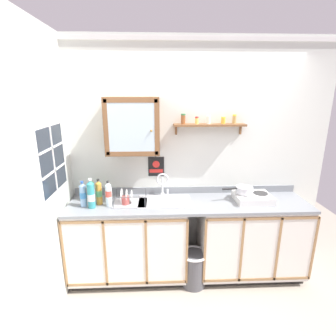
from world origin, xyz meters
TOP-DOWN VIEW (x-y plane):
  - floor at (0.00, 0.00)m, footprint 5.66×5.66m
  - back_wall at (0.00, 0.58)m, footprint 3.26×0.07m
  - side_wall_left at (-1.35, -0.32)m, footprint 0.05×3.35m
  - lower_cabinet_run at (-0.68, 0.27)m, footprint 1.29×0.57m
  - lower_cabinet_run_right at (0.73, 0.27)m, footprint 1.19×0.57m
  - countertop at (0.00, 0.27)m, footprint 2.62×0.60m
  - backsplash at (0.00, 0.54)m, footprint 2.62×0.02m
  - sink at (-0.27, 0.30)m, footprint 0.57×0.40m
  - hot_plate_stove at (0.71, 0.28)m, footprint 0.39×0.32m
  - saucepan at (0.61, 0.30)m, footprint 0.35×0.19m
  - bottle_juice_amber_0 at (-0.97, 0.26)m, footprint 0.07×0.07m
  - bottle_soda_green_1 at (-1.06, 0.34)m, footprint 0.07×0.07m
  - bottle_opaque_white_2 at (-0.88, 0.32)m, footprint 0.07×0.07m
  - bottle_detergent_teal_3 at (-1.03, 0.17)m, footprint 0.08×0.08m
  - bottle_water_clear_4 at (-0.86, 0.21)m, footprint 0.06×0.06m
  - bottle_water_blue_5 at (-1.12, 0.22)m, footprint 0.07×0.07m
  - dish_rack at (-0.65, 0.26)m, footprint 0.36×0.27m
  - mug at (-0.68, 0.23)m, footprint 0.08×0.12m
  - wall_cabinet at (-0.60, 0.41)m, footprint 0.56×0.31m
  - spice_shelf at (0.23, 0.49)m, footprint 0.79×0.14m
  - warning_sign at (-0.36, 0.55)m, footprint 0.18×0.01m
  - window at (-1.32, 0.04)m, footprint 0.03×0.60m
  - trash_bin at (0.05, 0.10)m, footprint 0.30×0.30m

SIDE VIEW (x-z plane):
  - floor at x=0.00m, z-range 0.00..0.00m
  - trash_bin at x=0.05m, z-range 0.01..0.42m
  - lower_cabinet_run at x=-0.68m, z-range 0.00..0.90m
  - lower_cabinet_run_right at x=0.73m, z-range 0.00..0.90m
  - sink at x=-0.27m, z-range 0.69..1.11m
  - countertop at x=0.00m, z-range 0.90..0.93m
  - dish_rack at x=-0.65m, z-range 0.88..1.05m
  - hot_plate_stove at x=0.71m, z-range 0.93..1.01m
  - backsplash at x=0.00m, z-range 0.93..1.01m
  - mug at x=-0.68m, z-range 0.93..1.03m
  - bottle_opaque_white_2 at x=-0.88m, z-range 0.92..1.14m
  - bottle_soda_green_1 at x=-1.06m, z-range 0.92..1.18m
  - saucepan at x=0.61m, z-range 1.02..1.09m
  - bottle_water_blue_5 at x=-1.12m, z-range 0.92..1.20m
  - bottle_juice_amber_0 at x=-0.97m, z-range 0.92..1.20m
  - bottle_water_clear_4 at x=-0.86m, z-range 0.92..1.20m
  - bottle_detergent_teal_3 at x=-1.03m, z-range 0.91..1.23m
  - warning_sign at x=-0.36m, z-range 1.15..1.38m
  - side_wall_left at x=-1.35m, z-range 0.00..2.68m
  - back_wall at x=0.00m, z-range 0.01..2.69m
  - window at x=-1.32m, z-range 1.16..1.81m
  - wall_cabinet at x=-0.60m, z-range 1.45..2.05m
  - spice_shelf at x=0.23m, z-range 1.64..1.88m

